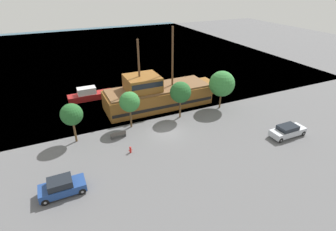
{
  "coord_description": "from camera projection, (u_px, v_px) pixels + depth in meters",
  "views": [
    {
      "loc": [
        -11.87,
        -25.79,
        17.35
      ],
      "look_at": [
        0.98,
        2.0,
        1.2
      ],
      "focal_mm": 28.0,
      "sensor_mm": 36.0,
      "label": 1
    }
  ],
  "objects": [
    {
      "name": "ground_plane",
      "position": [
        168.0,
        132.0,
        33.21
      ],
      "size": [
        160.0,
        160.0,
        0.0
      ],
      "primitive_type": "plane",
      "color": "#5B5B5E"
    },
    {
      "name": "tree_row_midwest",
      "position": [
        180.0,
        92.0,
        35.02
      ],
      "size": [
        2.86,
        2.86,
        5.2
      ],
      "color": "brown",
      "rests_on": "ground_plane"
    },
    {
      "name": "moored_boat_dockside",
      "position": [
        90.0,
        95.0,
        41.91
      ],
      "size": [
        7.05,
        1.92,
        2.03
      ],
      "color": "maroon",
      "rests_on": "water_surface"
    },
    {
      "name": "tree_row_mideast",
      "position": [
        130.0,
        102.0,
        32.72
      ],
      "size": [
        2.6,
        2.6,
        4.91
      ],
      "color": "brown",
      "rests_on": "ground_plane"
    },
    {
      "name": "tree_row_east",
      "position": [
        72.0,
        115.0,
        29.67
      ],
      "size": [
        2.54,
        2.54,
        4.89
      ],
      "color": "brown",
      "rests_on": "ground_plane"
    },
    {
      "name": "parked_car_curb_mid",
      "position": [
        288.0,
        131.0,
        32.07
      ],
      "size": [
        4.59,
        1.78,
        1.47
      ],
      "color": "#B7BCC6",
      "rests_on": "ground_plane"
    },
    {
      "name": "pirate_ship",
      "position": [
        157.0,
        94.0,
        39.18
      ],
      "size": [
        17.12,
        5.5,
        11.49
      ],
      "color": "brown",
      "rests_on": "water_surface"
    },
    {
      "name": "tree_row_west",
      "position": [
        222.0,
        84.0,
        37.72
      ],
      "size": [
        3.71,
        3.71,
        5.66
      ],
      "color": "brown",
      "rests_on": "ground_plane"
    },
    {
      "name": "bench_promenade_east",
      "position": [
        118.0,
        135.0,
        31.82
      ],
      "size": [
        1.88,
        0.45,
        0.85
      ],
      "color": "#4C4742",
      "rests_on": "ground_plane"
    },
    {
      "name": "fire_hydrant",
      "position": [
        130.0,
        149.0,
        29.13
      ],
      "size": [
        0.42,
        0.25,
        0.76
      ],
      "color": "red",
      "rests_on": "ground_plane"
    },
    {
      "name": "water_surface",
      "position": [
        97.0,
        52.0,
        68.53
      ],
      "size": [
        80.0,
        80.0,
        0.0
      ],
      "primitive_type": "plane",
      "color": "#33566B",
      "rests_on": "ground"
    },
    {
      "name": "parked_car_curb_front",
      "position": [
        62.0,
        187.0,
        23.41
      ],
      "size": [
        4.0,
        1.89,
        1.61
      ],
      "color": "navy",
      "rests_on": "ground_plane"
    }
  ]
}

